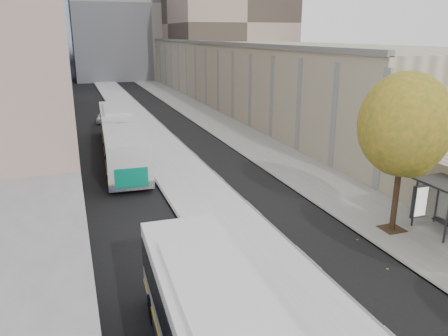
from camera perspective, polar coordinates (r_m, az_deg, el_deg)
name	(u,v)px	position (r m, az deg, el deg)	size (l,w,h in m)	color
bus_platform	(155,141)	(39.34, -9.02, 3.48)	(4.25, 150.00, 0.15)	silver
sidewalk	(239,135)	(41.48, 1.93, 4.34)	(4.75, 150.00, 0.08)	gray
building_tan	(239,68)	(71.80, 2.02, 12.95)	(18.00, 92.00, 8.00)	gray
building_far_block	(143,5)	(100.23, -10.50, 20.17)	(30.00, 18.00, 30.00)	gray
tree_c	(405,125)	(21.54, 22.53, 5.22)	(4.20, 4.20, 7.28)	black
bus_far	(121,136)	(34.74, -13.35, 4.11)	(3.61, 18.41, 3.05)	silver
distant_car	(105,116)	(49.58, -15.27, 6.57)	(1.52, 3.78, 1.29)	white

